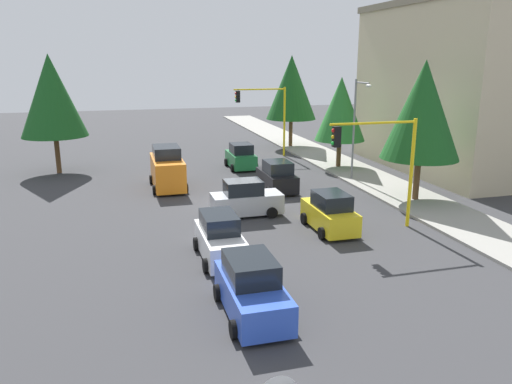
{
  "coord_description": "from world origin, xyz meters",
  "views": [
    {
      "loc": [
        27.53,
        -6.48,
        8.33
      ],
      "look_at": [
        1.72,
        0.62,
        1.2
      ],
      "focal_mm": 35.21,
      "sensor_mm": 36.0,
      "label": 1
    }
  ],
  "objects_px": {
    "street_lamp_curbside": "(357,119)",
    "car_black": "(277,177)",
    "tree_opposite_side": "(52,96)",
    "delivery_van_orange": "(167,169)",
    "car_blue": "(252,289)",
    "car_green": "(241,157)",
    "tree_roadside_mid": "(341,109)",
    "tree_roadside_far": "(291,88)",
    "car_silver": "(246,199)",
    "car_yellow": "(330,213)",
    "car_white": "(220,239)",
    "tree_roadside_near": "(423,110)",
    "traffic_signal_near_left": "(380,153)",
    "traffic_signal_far_left": "(265,108)"
  },
  "relations": [
    {
      "from": "tree_opposite_side",
      "to": "car_silver",
      "type": "bearing_deg",
      "value": 38.07
    },
    {
      "from": "traffic_signal_far_left",
      "to": "car_green",
      "type": "height_order",
      "value": "traffic_signal_far_left"
    },
    {
      "from": "traffic_signal_far_left",
      "to": "car_yellow",
      "type": "bearing_deg",
      "value": -6.89
    },
    {
      "from": "tree_roadside_far",
      "to": "tree_roadside_mid",
      "type": "relative_size",
      "value": 1.23
    },
    {
      "from": "traffic_signal_near_left",
      "to": "tree_roadside_near",
      "type": "distance_m",
      "value": 6.46
    },
    {
      "from": "tree_roadside_far",
      "to": "car_silver",
      "type": "relative_size",
      "value": 2.27
    },
    {
      "from": "tree_roadside_near",
      "to": "tree_roadside_mid",
      "type": "distance_m",
      "value": 10.05
    },
    {
      "from": "traffic_signal_far_left",
      "to": "tree_roadside_far",
      "type": "relative_size",
      "value": 0.69
    },
    {
      "from": "tree_roadside_near",
      "to": "tree_roadside_mid",
      "type": "relative_size",
      "value": 1.18
    },
    {
      "from": "car_black",
      "to": "car_green",
      "type": "distance_m",
      "value": 7.3
    },
    {
      "from": "car_yellow",
      "to": "car_white",
      "type": "xyz_separation_m",
      "value": [
        2.16,
        -6.0,
        0.0
      ]
    },
    {
      "from": "delivery_van_orange",
      "to": "car_black",
      "type": "relative_size",
      "value": 1.23
    },
    {
      "from": "tree_roadside_mid",
      "to": "car_blue",
      "type": "xyz_separation_m",
      "value": [
        20.73,
        -12.56,
        -3.7
      ]
    },
    {
      "from": "tree_roadside_far",
      "to": "car_silver",
      "type": "xyz_separation_m",
      "value": [
        20.0,
        -9.53,
        -4.8
      ]
    },
    {
      "from": "car_green",
      "to": "tree_roadside_mid",
      "type": "bearing_deg",
      "value": 75.54
    },
    {
      "from": "car_yellow",
      "to": "car_green",
      "type": "height_order",
      "value": "same"
    },
    {
      "from": "traffic_signal_near_left",
      "to": "car_silver",
      "type": "xyz_separation_m",
      "value": [
        -4.0,
        -5.71,
        -3.02
      ]
    },
    {
      "from": "traffic_signal_far_left",
      "to": "street_lamp_curbside",
      "type": "relative_size",
      "value": 0.85
    },
    {
      "from": "tree_roadside_far",
      "to": "car_yellow",
      "type": "distance_m",
      "value": 24.78
    },
    {
      "from": "delivery_van_orange",
      "to": "car_blue",
      "type": "xyz_separation_m",
      "value": [
        17.96,
        0.99,
        -0.38
      ]
    },
    {
      "from": "tree_roadside_near",
      "to": "car_green",
      "type": "relative_size",
      "value": 2.28
    },
    {
      "from": "tree_opposite_side",
      "to": "car_white",
      "type": "xyz_separation_m",
      "value": [
        19.69,
        8.38,
        -4.83
      ]
    },
    {
      "from": "tree_opposite_side",
      "to": "car_blue",
      "type": "xyz_separation_m",
      "value": [
        24.73,
        8.44,
        -4.83
      ]
    },
    {
      "from": "tree_opposite_side",
      "to": "car_black",
      "type": "bearing_deg",
      "value": 56.66
    },
    {
      "from": "car_black",
      "to": "car_white",
      "type": "distance_m",
      "value": 11.87
    },
    {
      "from": "car_green",
      "to": "tree_opposite_side",
      "type": "bearing_deg",
      "value": -98.74
    },
    {
      "from": "street_lamp_curbside",
      "to": "delivery_van_orange",
      "type": "xyz_separation_m",
      "value": [
        -1.61,
        -12.75,
        -3.07
      ]
    },
    {
      "from": "tree_opposite_side",
      "to": "delivery_van_orange",
      "type": "bearing_deg",
      "value": 47.72
    },
    {
      "from": "delivery_van_orange",
      "to": "street_lamp_curbside",
      "type": "bearing_deg",
      "value": 82.78
    },
    {
      "from": "street_lamp_curbside",
      "to": "car_black",
      "type": "bearing_deg",
      "value": -80.77
    },
    {
      "from": "tree_roadside_near",
      "to": "car_blue",
      "type": "height_order",
      "value": "tree_roadside_near"
    },
    {
      "from": "car_green",
      "to": "car_white",
      "type": "bearing_deg",
      "value": -16.48
    },
    {
      "from": "tree_roadside_far",
      "to": "car_black",
      "type": "relative_size",
      "value": 2.22
    },
    {
      "from": "tree_roadside_mid",
      "to": "delivery_van_orange",
      "type": "xyz_separation_m",
      "value": [
        2.77,
        -13.55,
        -3.32
      ]
    },
    {
      "from": "traffic_signal_near_left",
      "to": "car_white",
      "type": "relative_size",
      "value": 1.35
    },
    {
      "from": "street_lamp_curbside",
      "to": "car_white",
      "type": "xyz_separation_m",
      "value": [
        11.3,
        -11.82,
        -3.45
      ]
    },
    {
      "from": "street_lamp_curbside",
      "to": "car_silver",
      "type": "bearing_deg",
      "value": -58.72
    },
    {
      "from": "traffic_signal_far_left",
      "to": "car_white",
      "type": "bearing_deg",
      "value": -21.08
    },
    {
      "from": "delivery_van_orange",
      "to": "car_black",
      "type": "height_order",
      "value": "delivery_van_orange"
    },
    {
      "from": "tree_roadside_far",
      "to": "car_silver",
      "type": "distance_m",
      "value": 22.67
    },
    {
      "from": "street_lamp_curbside",
      "to": "car_yellow",
      "type": "bearing_deg",
      "value": -32.48
    },
    {
      "from": "tree_roadside_near",
      "to": "car_silver",
      "type": "bearing_deg",
      "value": -90.0
    },
    {
      "from": "tree_roadside_near",
      "to": "delivery_van_orange",
      "type": "distance_m",
      "value": 16.34
    },
    {
      "from": "car_white",
      "to": "car_blue",
      "type": "height_order",
      "value": "same"
    },
    {
      "from": "street_lamp_curbside",
      "to": "car_black",
      "type": "relative_size",
      "value": 1.8
    },
    {
      "from": "traffic_signal_near_left",
      "to": "car_blue",
      "type": "relative_size",
      "value": 1.32
    },
    {
      "from": "car_black",
      "to": "car_silver",
      "type": "distance_m",
      "value": 5.67
    },
    {
      "from": "tree_roadside_far",
      "to": "car_black",
      "type": "xyz_separation_m",
      "value": [
        15.36,
        -6.27,
        -4.8
      ]
    },
    {
      "from": "traffic_signal_near_left",
      "to": "delivery_van_orange",
      "type": "xyz_separation_m",
      "value": [
        -11.23,
        -9.22,
        -2.63
      ]
    },
    {
      "from": "traffic_signal_far_left",
      "to": "car_silver",
      "type": "relative_size",
      "value": 1.57
    }
  ]
}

